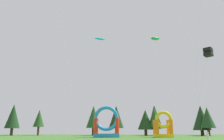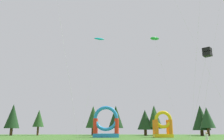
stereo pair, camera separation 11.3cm
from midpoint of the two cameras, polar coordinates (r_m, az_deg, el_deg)
name	(u,v)px [view 1 (the left image)]	position (r m, az deg, el deg)	size (l,w,h in m)	color
kite_cyan_parafoil	(100,39)	(48.11, -3.06, 7.55)	(4.28, 1.05, 20.31)	#19B7CC
kite_green_parafoil	(155,39)	(55.87, 10.47, 7.54)	(7.30, 5.97, 23.19)	green
kite_black_box	(208,52)	(29.47, 22.33, 4.02)	(3.05, 2.69, 11.20)	black
person_midfield	(208,139)	(27.53, 22.30, -15.24)	(0.42, 0.42, 1.74)	silver
inflatable_yellow_castle	(163,127)	(60.71, 12.38, -13.45)	(4.47, 3.56, 6.39)	yellow
inflatable_blue_arch	(106,126)	(59.63, -1.41, -13.39)	(6.31, 3.66, 7.61)	#268CD8
tree_row_2	(13,116)	(83.11, -23.02, -10.34)	(4.68, 4.68, 9.89)	#4C331E
tree_row_3	(39,118)	(81.11, -17.40, -11.21)	(3.58, 3.58, 8.15)	#4C331E
tree_row_4	(94,117)	(76.97, -4.58, -11.34)	(4.60, 4.60, 9.35)	#4C331E
tree_row_5	(116,117)	(76.63, 1.00, -11.39)	(4.77, 4.77, 9.36)	#4C331E
tree_row_6	(145,120)	(76.47, 8.14, -11.93)	(4.99, 4.99, 7.97)	#4C331E
tree_row_7	(154,117)	(76.38, 10.21, -11.19)	(3.70, 3.70, 9.05)	#4C331E
tree_row_8	(155,117)	(77.83, 10.37, -11.25)	(4.85, 4.85, 9.43)	#4C331E
tree_row_9	(201,118)	(80.27, 20.88, -10.83)	(5.57, 5.57, 9.35)	#4C331E
tree_row_10	(207,118)	(78.03, 22.23, -10.72)	(4.51, 4.51, 8.52)	#4C331E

